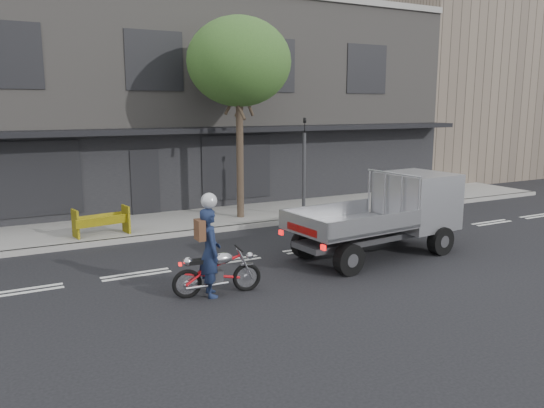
{
  "coord_description": "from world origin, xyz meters",
  "views": [
    {
      "loc": [
        -5.14,
        -11.99,
        3.89
      ],
      "look_at": [
        1.46,
        0.5,
        1.27
      ],
      "focal_mm": 35.0,
      "sensor_mm": 36.0,
      "label": 1
    }
  ],
  "objects": [
    {
      "name": "street_tree",
      "position": [
        2.2,
        4.2,
        5.28
      ],
      "size": [
        3.4,
        3.4,
        6.74
      ],
      "color": "#382B21",
      "rests_on": "ground"
    },
    {
      "name": "motorcycle",
      "position": [
        -1.2,
        -2.09,
        0.5
      ],
      "size": [
        1.89,
        0.55,
        0.98
      ],
      "rotation": [
        0.0,
        0.0,
        -0.14
      ],
      "color": "black",
      "rests_on": "ground"
    },
    {
      "name": "rider",
      "position": [
        -1.35,
        -2.09,
        0.93
      ],
      "size": [
        0.53,
        0.73,
        1.85
      ],
      "primitive_type": "imported",
      "rotation": [
        0.0,
        0.0,
        1.43
      ],
      "color": "#17223F",
      "rests_on": "ground"
    },
    {
      "name": "sidewalk",
      "position": [
        0.0,
        4.7,
        0.07
      ],
      "size": [
        32.0,
        3.2,
        0.15
      ],
      "primitive_type": "cube",
      "color": "gray",
      "rests_on": "ground"
    },
    {
      "name": "construction_barrier",
      "position": [
        -2.49,
        3.5,
        0.58
      ],
      "size": [
        1.62,
        0.88,
        0.86
      ],
      "primitive_type": null,
      "rotation": [
        0.0,
        0.0,
        0.18
      ],
      "color": "yellow",
      "rests_on": "sidewalk"
    },
    {
      "name": "building_neighbour",
      "position": [
        20.0,
        11.3,
        5.0
      ],
      "size": [
        14.0,
        10.0,
        10.0
      ],
      "primitive_type": "cube",
      "color": "brown",
      "rests_on": "ground"
    },
    {
      "name": "ground",
      "position": [
        0.0,
        0.0,
        0.0
      ],
      "size": [
        80.0,
        80.0,
        0.0
      ],
      "primitive_type": "plane",
      "color": "black",
      "rests_on": "ground"
    },
    {
      "name": "building_main",
      "position": [
        0.0,
        11.3,
        4.0
      ],
      "size": [
        26.0,
        10.0,
        8.0
      ],
      "primitive_type": "cube",
      "color": "slate",
      "rests_on": "ground"
    },
    {
      "name": "traffic_light_pole",
      "position": [
        4.2,
        3.35,
        1.65
      ],
      "size": [
        0.12,
        0.12,
        3.5
      ],
      "color": "#2D2D30",
      "rests_on": "ground"
    },
    {
      "name": "flatbed_ute",
      "position": [
        4.6,
        -1.25,
        1.25
      ],
      "size": [
        4.88,
        2.33,
        2.19
      ],
      "rotation": [
        0.0,
        0.0,
        0.09
      ],
      "color": "black",
      "rests_on": "ground"
    },
    {
      "name": "kerb",
      "position": [
        0.0,
        3.1,
        0.07
      ],
      "size": [
        32.0,
        0.2,
        0.15
      ],
      "primitive_type": "cube",
      "color": "gray",
      "rests_on": "ground"
    }
  ]
}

